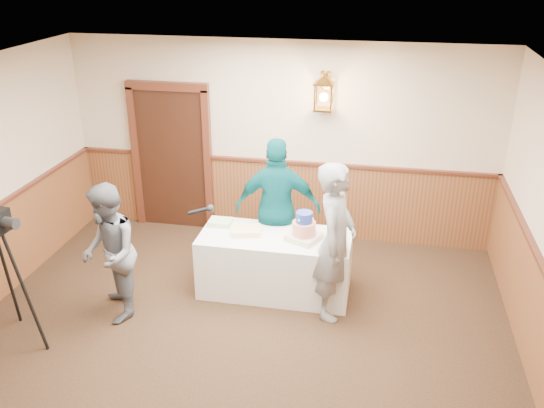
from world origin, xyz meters
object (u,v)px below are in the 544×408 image
(tv_camera_rig, at_px, (3,286))
(sheet_cake_green, at_px, (220,222))
(display_table, at_px, (275,263))
(interviewer, at_px, (109,253))
(sheet_cake_yellow, at_px, (246,231))
(tiered_cake, at_px, (304,229))
(assistant_p, at_px, (278,208))
(baker, at_px, (335,241))

(tv_camera_rig, bearing_deg, sheet_cake_green, 48.33)
(display_table, relative_size, interviewer, 1.13)
(sheet_cake_yellow, distance_m, sheet_cake_green, 0.41)
(interviewer, bearing_deg, tiered_cake, 85.11)
(assistant_p, bearing_deg, display_table, 89.19)
(display_table, distance_m, tiered_cake, 0.62)
(display_table, distance_m, tv_camera_rig, 3.01)
(sheet_cake_green, xyz_separation_m, baker, (1.46, -0.50, 0.14))
(tiered_cake, height_order, tv_camera_rig, tv_camera_rig)
(baker, distance_m, tv_camera_rig, 3.51)
(sheet_cake_green, relative_size, baker, 0.15)
(baker, bearing_deg, display_table, 74.40)
(sheet_cake_yellow, distance_m, baker, 1.14)
(sheet_cake_yellow, bearing_deg, interviewer, -147.47)
(interviewer, height_order, assistant_p, assistant_p)
(baker, bearing_deg, sheet_cake_green, 79.75)
(tiered_cake, distance_m, interviewer, 2.21)
(sheet_cake_yellow, relative_size, sheet_cake_green, 1.21)
(assistant_p, xyz_separation_m, tv_camera_rig, (-2.50, -2.00, -0.20))
(sheet_cake_yellow, bearing_deg, sheet_cake_green, 154.43)
(baker, height_order, assistant_p, baker)
(display_table, bearing_deg, tiered_cake, -5.24)
(tiered_cake, distance_m, baker, 0.49)
(assistant_p, bearing_deg, sheet_cake_yellow, 48.61)
(interviewer, bearing_deg, display_table, 89.93)
(sheet_cake_green, xyz_separation_m, interviewer, (-0.98, -1.03, 0.02))
(sheet_cake_green, relative_size, assistant_p, 0.15)
(sheet_cake_yellow, relative_size, baker, 0.18)
(display_table, distance_m, sheet_cake_green, 0.84)
(sheet_cake_yellow, height_order, interviewer, interviewer)
(sheet_cake_green, relative_size, tv_camera_rig, 0.18)
(interviewer, distance_m, tv_camera_rig, 1.10)
(display_table, xyz_separation_m, sheet_cake_yellow, (-0.35, -0.01, 0.41))
(display_table, height_order, assistant_p, assistant_p)
(tiered_cake, relative_size, sheet_cake_yellow, 1.35)
(interviewer, xyz_separation_m, assistant_p, (1.65, 1.30, 0.11))
(sheet_cake_yellow, distance_m, tv_camera_rig, 2.69)
(baker, bearing_deg, sheet_cake_yellow, 82.14)
(interviewer, height_order, tv_camera_rig, interviewer)
(sheet_cake_green, bearing_deg, baker, -18.89)
(interviewer, xyz_separation_m, tv_camera_rig, (-0.85, -0.69, -0.09))
(interviewer, relative_size, baker, 0.87)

